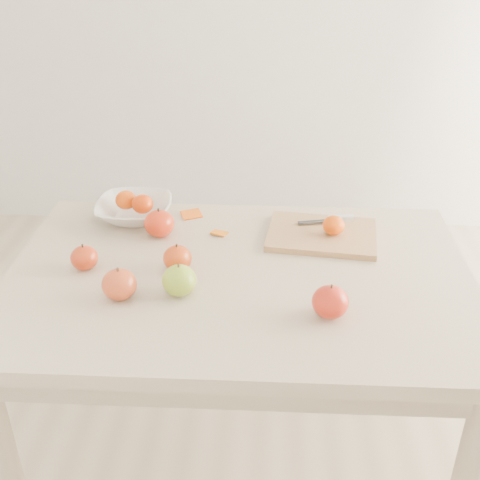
{
  "coord_description": "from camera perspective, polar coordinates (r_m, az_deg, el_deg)",
  "views": [
    {
      "loc": [
        0.07,
        -1.31,
        1.58
      ],
      "look_at": [
        0.0,
        0.05,
        0.82
      ],
      "focal_mm": 45.0,
      "sensor_mm": 36.0,
      "label": 1
    }
  ],
  "objects": [
    {
      "name": "apple_red_e",
      "position": [
        1.39,
        8.56,
        -5.82
      ],
      "size": [
        0.08,
        0.08,
        0.08
      ],
      "primitive_type": "ellipsoid",
      "color": "#A70916",
      "rests_on": "table"
    },
    {
      "name": "bowl_tangerine_near",
      "position": [
        1.84,
        -10.77,
        3.75
      ],
      "size": [
        0.06,
        0.06,
        0.06
      ],
      "primitive_type": "ellipsoid",
      "color": "#C83907",
      "rests_on": "fruit_bowl"
    },
    {
      "name": "apple_green",
      "position": [
        1.46,
        -5.78,
        -3.83
      ],
      "size": [
        0.08,
        0.08,
        0.08
      ],
      "primitive_type": "ellipsoid",
      "color": "#5A8B14",
      "rests_on": "table"
    },
    {
      "name": "apple_red_c",
      "position": [
        1.46,
        -11.37,
        -4.15
      ],
      "size": [
        0.08,
        0.08,
        0.08
      ],
      "primitive_type": "ellipsoid",
      "color": "maroon",
      "rests_on": "table"
    },
    {
      "name": "table",
      "position": [
        1.6,
        -0.09,
        -6.15
      ],
      "size": [
        1.2,
        0.8,
        0.75
      ],
      "color": "beige",
      "rests_on": "ground"
    },
    {
      "name": "fruit_bowl",
      "position": [
        1.83,
        -9.99,
        2.83
      ],
      "size": [
        0.22,
        0.22,
        0.06
      ],
      "primitive_type": "imported",
      "color": "white",
      "rests_on": "table"
    },
    {
      "name": "bowl_tangerine_far",
      "position": [
        1.8,
        -9.23,
        3.39
      ],
      "size": [
        0.06,
        0.06,
        0.06
      ],
      "primitive_type": "ellipsoid",
      "color": "#CF3B07",
      "rests_on": "fruit_bowl"
    },
    {
      "name": "cutting_board",
      "position": [
        1.72,
        7.76,
        0.5
      ],
      "size": [
        0.33,
        0.26,
        0.02
      ],
      "primitive_type": "cube",
      "rotation": [
        0.0,
        0.0,
        -0.12
      ],
      "color": "tan",
      "rests_on": "table"
    },
    {
      "name": "orange_peel_a",
      "position": [
        1.83,
        -4.62,
        2.32
      ],
      "size": [
        0.07,
        0.07,
        0.01
      ],
      "primitive_type": "cube",
      "rotation": [
        0.21,
        0.0,
        0.43
      ],
      "color": "#D8580F",
      "rests_on": "table"
    },
    {
      "name": "apple_red_a",
      "position": [
        1.72,
        -7.66,
        1.56
      ],
      "size": [
        0.09,
        0.09,
        0.08
      ],
      "primitive_type": "ellipsoid",
      "color": "#A70201",
      "rests_on": "table"
    },
    {
      "name": "board_tangerine",
      "position": [
        1.7,
        8.87,
        1.39
      ],
      "size": [
        0.06,
        0.06,
        0.05
      ],
      "primitive_type": "ellipsoid",
      "color": "#E43F08",
      "rests_on": "cutting_board"
    },
    {
      "name": "paring_knife",
      "position": [
        1.78,
        9.13,
        2.0
      ],
      "size": [
        0.17,
        0.06,
        0.01
      ],
      "color": "silver",
      "rests_on": "cutting_board"
    },
    {
      "name": "ground",
      "position": [
        2.05,
        -0.08,
        -21.19
      ],
      "size": [
        3.5,
        3.5,
        0.0
      ],
      "primitive_type": "plane",
      "color": "#C6B293",
      "rests_on": "ground"
    },
    {
      "name": "apple_red_d",
      "position": [
        1.6,
        -14.55,
        -1.65
      ],
      "size": [
        0.07,
        0.07,
        0.06
      ],
      "primitive_type": "ellipsoid",
      "color": "#9C100C",
      "rests_on": "table"
    },
    {
      "name": "apple_red_b",
      "position": [
        1.55,
        -5.96,
        -1.72
      ],
      "size": [
        0.07,
        0.07,
        0.07
      ],
      "primitive_type": "ellipsoid",
      "color": "#9C0D0E",
      "rests_on": "table"
    },
    {
      "name": "orange_peel_b",
      "position": [
        1.73,
        -1.96,
        0.62
      ],
      "size": [
        0.05,
        0.05,
        0.01
      ],
      "primitive_type": "cube",
      "rotation": [
        -0.14,
        0.0,
        -0.35
      ],
      "color": "orange",
      "rests_on": "table"
    }
  ]
}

